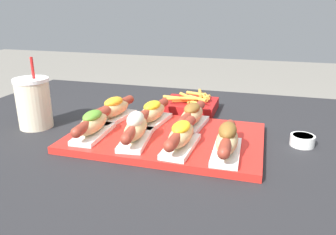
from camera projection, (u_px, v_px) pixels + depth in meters
name	position (u px, v px, depth m)	size (l,w,h in m)	color
serving_tray	(166.00, 137.00, 0.87)	(0.50, 0.32, 0.02)	red
hot_dog_0	(93.00, 124.00, 0.84)	(0.07, 0.20, 0.07)	white
hot_dog_1	(136.00, 128.00, 0.81)	(0.08, 0.20, 0.08)	white
hot_dog_2	(181.00, 135.00, 0.77)	(0.07, 0.20, 0.07)	white
hot_dog_3	(227.00, 140.00, 0.74)	(0.06, 0.20, 0.08)	white
hot_dog_4	(114.00, 109.00, 0.96)	(0.09, 0.19, 0.07)	white
hot_dog_5	(152.00, 113.00, 0.93)	(0.08, 0.20, 0.07)	white
hot_dog_6	(192.00, 116.00, 0.90)	(0.07, 0.20, 0.07)	white
sauce_bowl	(302.00, 140.00, 0.83)	(0.06, 0.06, 0.03)	silver
drink_cup	(34.00, 103.00, 0.94)	(0.10, 0.10, 0.21)	beige
fries_basket	(190.00, 105.00, 1.10)	(0.18, 0.16, 0.06)	#B21919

